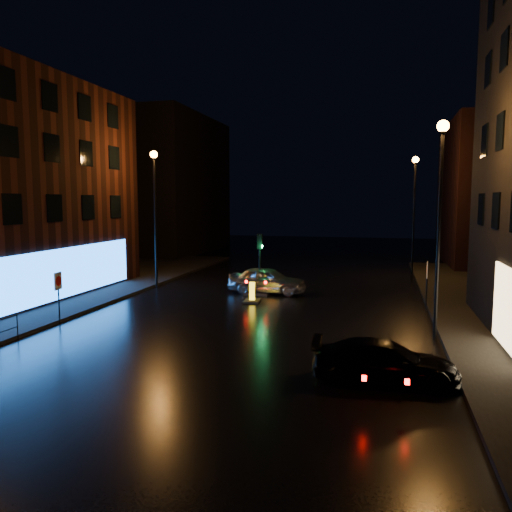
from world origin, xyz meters
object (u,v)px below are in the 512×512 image
(silver_hatchback, at_px, (267,280))
(road_sign_left, at_px, (58,285))
(road_sign_right, at_px, (427,274))
(bollard_near, at_px, (252,297))
(traffic_signal, at_px, (260,284))
(dark_sedan, at_px, (385,362))
(bollard_far, at_px, (257,285))

(silver_hatchback, xyz_separation_m, road_sign_left, (-7.19, -9.35, 0.94))
(silver_hatchback, relative_size, road_sign_right, 1.86)
(bollard_near, xyz_separation_m, road_sign_right, (8.83, 0.06, 1.58))
(silver_hatchback, height_order, road_sign_right, road_sign_right)
(traffic_signal, distance_m, silver_hatchback, 0.58)
(road_sign_right, bearing_deg, bollard_near, 7.01)
(traffic_signal, distance_m, bollard_near, 2.81)
(traffic_signal, bearing_deg, road_sign_left, -125.13)
(traffic_signal, xyz_separation_m, dark_sedan, (7.08, -13.29, 0.12))
(bollard_near, relative_size, road_sign_left, 0.55)
(silver_hatchback, relative_size, bollard_near, 3.58)
(traffic_signal, relative_size, bollard_far, 2.87)
(traffic_signal, relative_size, bollard_near, 2.74)
(traffic_signal, height_order, silver_hatchback, traffic_signal)
(traffic_signal, xyz_separation_m, road_sign_right, (9.10, -2.72, 1.31))
(road_sign_right, bearing_deg, dark_sedan, 85.78)
(dark_sedan, xyz_separation_m, road_sign_right, (2.02, 10.57, 1.19))
(traffic_signal, xyz_separation_m, road_sign_left, (-6.70, -9.52, 1.21))
(road_sign_right, bearing_deg, silver_hatchback, -9.90)
(bollard_near, bearing_deg, dark_sedan, -61.11)
(road_sign_left, relative_size, road_sign_right, 0.94)
(bollard_far, xyz_separation_m, road_sign_right, (9.59, -3.94, 1.59))
(traffic_signal, bearing_deg, bollard_near, -84.61)
(dark_sedan, relative_size, bollard_far, 3.58)
(bollard_far, relative_size, road_sign_right, 0.50)
(road_sign_right, bearing_deg, traffic_signal, -10.05)
(bollard_far, relative_size, road_sign_left, 0.53)
(traffic_signal, height_order, road_sign_right, traffic_signal)
(silver_hatchback, height_order, dark_sedan, silver_hatchback)
(silver_hatchback, distance_m, road_sign_right, 9.04)
(bollard_far, bearing_deg, dark_sedan, -59.12)
(traffic_signal, height_order, road_sign_left, traffic_signal)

